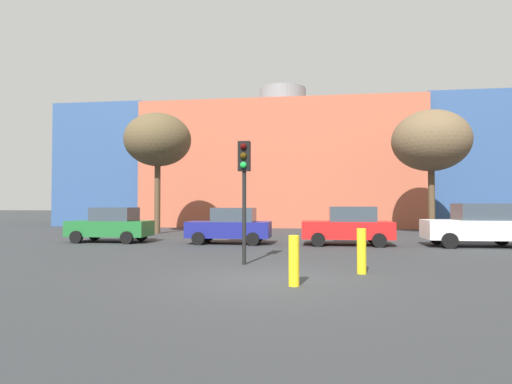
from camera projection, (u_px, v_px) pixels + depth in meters
The scene contains 11 objects.
ground_plane at pixel (268, 279), 10.38m from camera, with size 200.00×200.00×0.00m, color #2D3033.
building_backdrop at pixel (283, 167), 37.21m from camera, with size 37.16×10.71×11.87m.
parked_car_0 at pixel (111, 225), 20.36m from camera, with size 3.81×1.87×1.65m.
parked_car_1 at pixel (230, 226), 19.58m from camera, with size 3.79×1.86×1.64m.
parked_car_2 at pixel (348, 226), 18.87m from camera, with size 3.93×1.93×1.70m.
parked_car_3 at pixel (478, 225), 18.15m from camera, with size 4.25×2.08×1.84m.
traffic_light_island at pixel (244, 174), 12.90m from camera, with size 0.37×0.36×3.72m.
bare_tree_0 at pixel (431, 141), 25.15m from camera, with size 4.50×4.50×7.34m.
bare_tree_1 at pixel (158, 140), 26.43m from camera, with size 4.10×4.10×7.43m.
bollard_yellow_0 at pixel (362, 251), 11.16m from camera, with size 0.24×0.24×1.18m, color yellow.
bollard_yellow_1 at pixel (294, 261), 9.49m from camera, with size 0.24×0.24×1.12m, color yellow.
Camera 1 is at (1.10, -10.38, 1.83)m, focal length 30.00 mm.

